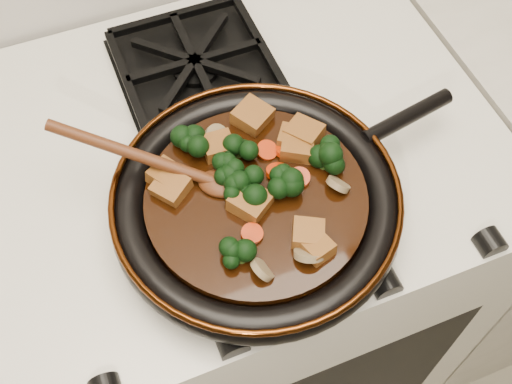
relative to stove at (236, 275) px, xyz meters
name	(u,v)px	position (x,y,z in m)	size (l,w,h in m)	color
stove	(236,275)	(0.00, 0.00, 0.00)	(0.76, 0.60, 0.90)	beige
burner_grate_front	(266,215)	(0.00, -0.14, 0.46)	(0.23, 0.23, 0.03)	black
burner_grate_back	(195,65)	(0.00, 0.14, 0.46)	(0.23, 0.23, 0.03)	black
skillet	(257,202)	(-0.01, -0.14, 0.49)	(0.49, 0.36, 0.05)	black
braising_sauce	(256,201)	(-0.01, -0.14, 0.50)	(0.28, 0.28, 0.02)	black
tofu_cube_0	(291,138)	(0.06, -0.07, 0.52)	(0.03, 0.03, 0.02)	brown
tofu_cube_1	(171,187)	(-0.11, -0.09, 0.52)	(0.04, 0.04, 0.02)	brown
tofu_cube_2	(317,247)	(0.03, -0.23, 0.52)	(0.04, 0.03, 0.02)	brown
tofu_cube_3	(218,147)	(-0.03, -0.05, 0.52)	(0.04, 0.04, 0.02)	brown
tofu_cube_4	(252,116)	(0.03, -0.02, 0.52)	(0.04, 0.04, 0.02)	brown
tofu_cube_5	(250,202)	(-0.02, -0.15, 0.52)	(0.04, 0.04, 0.02)	brown
tofu_cube_6	(308,234)	(0.02, -0.21, 0.52)	(0.04, 0.04, 0.02)	brown
tofu_cube_7	(165,175)	(-0.11, -0.07, 0.52)	(0.04, 0.03, 0.02)	brown
tofu_cube_8	(297,148)	(0.06, -0.09, 0.52)	(0.04, 0.04, 0.02)	brown
tofu_cube_9	(304,134)	(0.08, -0.08, 0.52)	(0.04, 0.04, 0.02)	brown
broccoli_floret_0	(239,151)	(-0.01, -0.07, 0.52)	(0.06, 0.06, 0.05)	black
broccoli_floret_1	(241,255)	(-0.06, -0.21, 0.52)	(0.06, 0.06, 0.05)	black
broccoli_floret_2	(230,169)	(-0.03, -0.09, 0.52)	(0.06, 0.06, 0.05)	black
broccoli_floret_3	(286,184)	(0.03, -0.14, 0.52)	(0.06, 0.06, 0.05)	black
broccoli_floret_4	(194,143)	(-0.06, -0.04, 0.52)	(0.06, 0.06, 0.05)	black
broccoli_floret_5	(243,182)	(-0.02, -0.12, 0.52)	(0.06, 0.06, 0.05)	black
broccoli_floret_6	(242,196)	(-0.03, -0.14, 0.52)	(0.06, 0.06, 0.05)	black
broccoli_floret_7	(324,161)	(0.08, -0.13, 0.52)	(0.06, 0.06, 0.05)	black
carrot_coin_0	(252,234)	(-0.04, -0.18, 0.51)	(0.03, 0.03, 0.01)	#B12604
carrot_coin_1	(267,151)	(0.03, -0.08, 0.51)	(0.03, 0.03, 0.01)	#B12604
carrot_coin_2	(165,180)	(-0.11, -0.07, 0.51)	(0.03, 0.03, 0.01)	#B12604
carrot_coin_3	(287,151)	(0.05, -0.09, 0.51)	(0.03, 0.03, 0.01)	#B12604
carrot_coin_4	(299,178)	(0.05, -0.13, 0.51)	(0.03, 0.03, 0.01)	#B12604
carrot_coin_5	(278,172)	(0.03, -0.12, 0.51)	(0.03, 0.03, 0.01)	#B12604
mushroom_slice_0	(338,184)	(0.09, -0.16, 0.52)	(0.03, 0.03, 0.01)	olive
mushroom_slice_1	(262,270)	(-0.04, -0.23, 0.52)	(0.03, 0.03, 0.01)	olive
mushroom_slice_2	(217,136)	(-0.03, -0.04, 0.52)	(0.03, 0.03, 0.01)	olive
mushroom_slice_3	(309,254)	(0.01, -0.23, 0.52)	(0.04, 0.04, 0.01)	olive
wooden_spoon	(174,168)	(-0.10, -0.07, 0.53)	(0.13, 0.10, 0.22)	#4D2510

